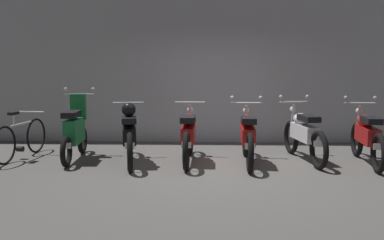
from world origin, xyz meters
name	(u,v)px	position (x,y,z in m)	size (l,w,h in m)	color
ground_plane	(219,171)	(0.00, 0.00, 0.00)	(80.00, 80.00, 0.00)	#565451
back_wall	(215,71)	(0.00, 2.76, 1.56)	(16.00, 0.30, 3.12)	#ADADB2
motorbike_slot_0	(75,131)	(-2.58, 0.78, 0.53)	(0.59, 1.68, 1.29)	black
motorbike_slot_1	(129,133)	(-1.55, 0.51, 0.53)	(0.60, 1.93, 1.08)	black
motorbike_slot_2	(189,135)	(-0.52, 0.63, 0.49)	(0.56, 1.95, 1.03)	black
motorbike_slot_3	(248,136)	(0.52, 0.54, 0.49)	(0.59, 1.95, 1.15)	black
motorbike_slot_4	(304,133)	(1.54, 0.80, 0.49)	(0.58, 1.94, 1.15)	black
motorbike_slot_5	(367,136)	(2.58, 0.57, 0.49)	(0.59, 1.95, 1.15)	black
bicycle	(21,139)	(-3.60, 0.83, 0.36)	(0.50, 1.72, 0.89)	black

